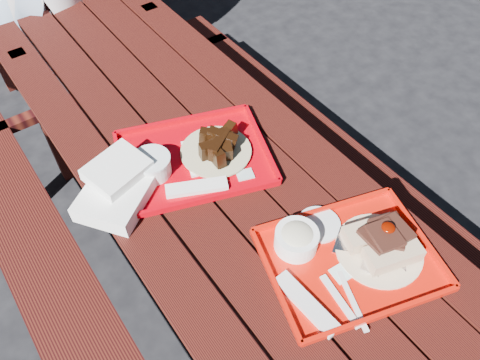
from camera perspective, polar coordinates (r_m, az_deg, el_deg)
The scene contains 5 objects.
ground at distance 2.10m, azimuth -2.45°, elevation -11.90°, with size 60.00×60.00×0.00m, color black.
picnic_table_near at distance 1.63m, azimuth -3.09°, elevation -2.59°, with size 1.41×2.40×0.75m.
near_tray at distance 1.29m, azimuth 12.91°, elevation -8.21°, with size 0.52×0.46×0.14m.
far_tray at distance 1.48m, azimuth -5.87°, elevation 2.66°, with size 0.55×0.49×0.08m.
white_cloth at distance 1.42m, azimuth -14.60°, elevation -0.66°, with size 0.30×0.29×0.10m.
Camera 1 is at (-0.51, -0.85, 1.85)m, focal length 35.00 mm.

